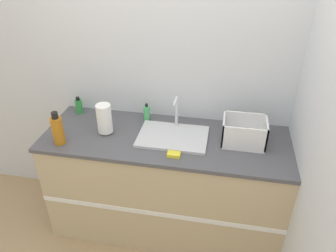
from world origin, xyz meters
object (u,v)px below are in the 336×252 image
(paper_towel_roll, at_px, (104,119))
(soap_dispenser, at_px, (147,113))
(dish_rack, at_px, (244,134))
(bottle_green, at_px, (79,106))
(sink, at_px, (173,135))
(bottle_amber, at_px, (58,130))

(paper_towel_roll, relative_size, soap_dispenser, 1.59)
(dish_rack, bearing_deg, bottle_green, 171.93)
(dish_rack, bearing_deg, sink, -176.69)
(paper_towel_roll, xyz_separation_m, dish_rack, (1.03, 0.06, -0.05))
(sink, distance_m, bottle_amber, 0.83)
(dish_rack, height_order, bottle_green, dish_rack)
(bottle_amber, bearing_deg, bottle_green, 95.57)
(dish_rack, bearing_deg, bottle_amber, -168.93)
(soap_dispenser, bearing_deg, bottle_amber, -141.38)
(sink, relative_size, paper_towel_roll, 2.18)
(paper_towel_roll, relative_size, bottle_green, 1.61)
(dish_rack, distance_m, bottle_green, 1.36)
(paper_towel_roll, xyz_separation_m, bottle_green, (-0.32, 0.25, -0.06))
(sink, bearing_deg, bottle_green, 165.23)
(sink, bearing_deg, soap_dispenser, 140.44)
(dish_rack, xyz_separation_m, bottle_amber, (-1.30, -0.25, 0.04))
(bottle_green, xyz_separation_m, bottle_amber, (0.04, -0.45, 0.05))
(bottle_green, bearing_deg, sink, -14.77)
(soap_dispenser, bearing_deg, dish_rack, -13.16)
(sink, xyz_separation_m, dish_rack, (0.51, 0.03, 0.06))
(sink, bearing_deg, dish_rack, 3.31)
(paper_towel_roll, bearing_deg, dish_rack, 3.30)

